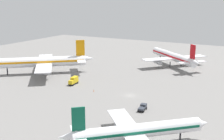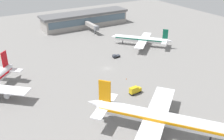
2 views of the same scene
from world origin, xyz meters
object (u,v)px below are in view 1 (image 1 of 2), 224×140
airplane_at_gate (137,131)px  airplane_taxiing (173,57)px  pushback_tractor (143,107)px  safety_cone_near_gate (94,91)px  catering_truck (74,81)px  airplane_distant (41,62)px

airplane_at_gate → airplane_taxiing: 95.57m
airplane_taxiing → pushback_tractor: (-69.75, -10.79, -4.28)m
airplane_at_gate → safety_cone_near_gate: 47.51m
airplane_at_gate → pushback_tractor: (23.88, 8.31, -3.42)m
catering_truck → pushback_tractor: bearing=65.4°
airplane_distant → catering_truck: 26.95m
pushback_tractor → safety_cone_near_gate: pushback_tractor is taller
airplane_distant → pushback_tractor: airplane_distant is taller
catering_truck → safety_cone_near_gate: 13.81m
airplane_at_gate → airplane_distant: 85.26m
airplane_taxiing → pushback_tractor: airplane_taxiing is taller
airplane_distant → catering_truck: bearing=123.5°
airplane_taxiing → pushback_tractor: size_ratio=8.52×
airplane_taxiing → safety_cone_near_gate: airplane_taxiing is taller
airplane_taxiing → pushback_tractor: bearing=140.2°
catering_truck → pushback_tractor: size_ratio=1.26×
catering_truck → safety_cone_near_gate: catering_truck is taller
airplane_at_gate → catering_truck: size_ratio=5.57×
airplane_taxiing → airplane_distant: (-48.18, 53.01, 0.70)m
safety_cone_near_gate → airplane_distant: bearing=72.5°
airplane_distant → pushback_tractor: (-21.57, -63.80, -4.98)m
airplane_distant → safety_cone_near_gate: airplane_distant is taller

